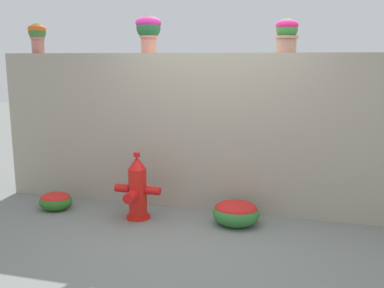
{
  "coord_description": "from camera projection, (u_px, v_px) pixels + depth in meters",
  "views": [
    {
      "loc": [
        1.2,
        -4.53,
        1.95
      ],
      "look_at": [
        -0.24,
        0.74,
        0.87
      ],
      "focal_mm": 41.3,
      "sensor_mm": 36.0,
      "label": 1
    }
  ],
  "objects": [
    {
      "name": "ground_plane",
      "position": [
        195.0,
        233.0,
        4.98
      ],
      "size": [
        24.0,
        24.0,
        0.0
      ],
      "primitive_type": "plane",
      "color": "slate"
    },
    {
      "name": "stone_wall",
      "position": [
        214.0,
        132.0,
        5.68
      ],
      "size": [
        5.85,
        0.35,
        2.0
      ],
      "primitive_type": "cube",
      "color": "#A19584",
      "rests_on": "ground"
    },
    {
      "name": "potted_plant_0",
      "position": [
        37.0,
        34.0,
        6.11
      ],
      "size": [
        0.25,
        0.25,
        0.41
      ],
      "color": "#B86C61",
      "rests_on": "stone_wall"
    },
    {
      "name": "potted_plant_1",
      "position": [
        148.0,
        29.0,
        5.64
      ],
      "size": [
        0.33,
        0.33,
        0.48
      ],
      "color": "#C3715D",
      "rests_on": "stone_wall"
    },
    {
      "name": "potted_plant_2",
      "position": [
        287.0,
        33.0,
        5.2
      ],
      "size": [
        0.27,
        0.27,
        0.4
      ],
      "color": "#AC7761",
      "rests_on": "stone_wall"
    },
    {
      "name": "fire_hydrant",
      "position": [
        137.0,
        189.0,
        5.37
      ],
      "size": [
        0.58,
        0.45,
        0.83
      ],
      "color": "red",
      "rests_on": "ground"
    },
    {
      "name": "flower_bush_left",
      "position": [
        236.0,
        212.0,
        5.21
      ],
      "size": [
        0.56,
        0.5,
        0.3
      ],
      "color": "#327733",
      "rests_on": "ground"
    },
    {
      "name": "flower_bush_right",
      "position": [
        56.0,
        200.0,
        5.74
      ],
      "size": [
        0.43,
        0.39,
        0.23
      ],
      "color": "#2C6C22",
      "rests_on": "ground"
    }
  ]
}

